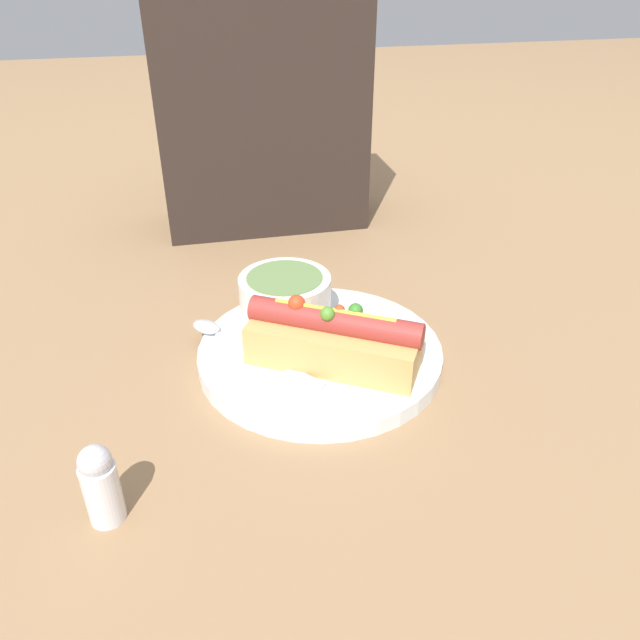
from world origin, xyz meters
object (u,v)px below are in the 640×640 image
seated_diner (259,78)px  salt_shaker (100,484)px  hot_dog (334,339)px  spoon (228,338)px  soup_bowl (285,295)px

seated_diner → salt_shaker: bearing=-110.2°
hot_dog → seated_diner: bearing=122.0°
hot_dog → spoon: size_ratio=1.19×
hot_dog → spoon: 0.12m
hot_dog → soup_bowl: bearing=139.7°
hot_dog → salt_shaker: 0.25m
hot_dog → spoon: hot_dog is taller
hot_dog → salt_shaker: hot_dog is taller
salt_shaker → soup_bowl: bearing=52.3°
soup_bowl → spoon: bearing=-153.4°
soup_bowl → spoon: (-0.07, -0.03, -0.02)m
spoon → salt_shaker: (-0.11, -0.20, 0.01)m
salt_shaker → seated_diner: size_ratio=0.15×
hot_dog → soup_bowl: hot_dog is taller
spoon → seated_diner: bearing=-53.3°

